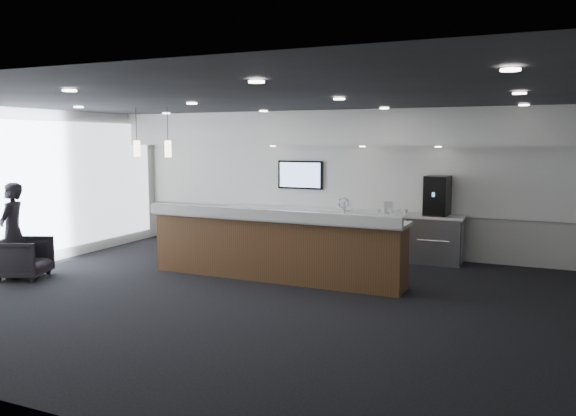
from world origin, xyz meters
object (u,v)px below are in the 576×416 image
at_px(service_counter, 274,246).
at_px(coffee_machine, 437,196).
at_px(armchair, 24,258).
at_px(lounge_guest, 12,230).

distance_m(service_counter, coffee_machine, 3.49).
xyz_separation_m(armchair, lounge_guest, (-0.20, -0.03, 0.48)).
bearing_deg(lounge_guest, coffee_machine, 99.19).
bearing_deg(coffee_machine, service_counter, -128.43).
height_order(service_counter, armchair, service_counter).
bearing_deg(coffee_machine, armchair, -141.46).
height_order(service_counter, lounge_guest, lounge_guest).
xyz_separation_m(service_counter, armchair, (-4.04, -1.72, -0.22)).
bearing_deg(armchair, service_counter, -88.67).
xyz_separation_m(service_counter, lounge_guest, (-4.24, -1.75, 0.26)).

